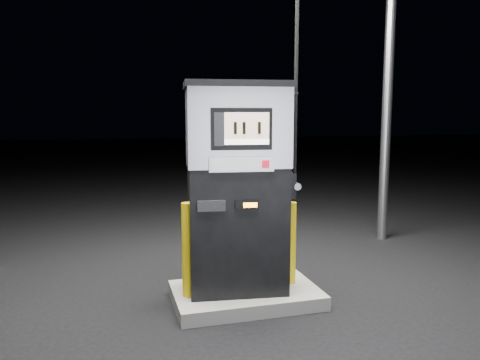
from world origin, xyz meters
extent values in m
plane|color=black|center=(0.00, 0.00, 0.00)|extent=(80.00, 80.00, 0.00)
cube|color=slate|center=(0.00, 0.00, 0.07)|extent=(1.60, 1.00, 0.15)
cylinder|color=gray|center=(3.00, 2.00, 2.25)|extent=(0.16, 0.16, 4.50)
cube|color=black|center=(-0.09, 0.01, 0.84)|extent=(1.11, 0.73, 1.38)
cube|color=#ACACB3|center=(-0.09, 0.01, 1.94)|extent=(1.14, 0.76, 0.83)
cube|color=black|center=(-0.09, 0.01, 2.38)|extent=(1.19, 0.80, 0.07)
cube|color=black|center=(-0.13, -0.31, 1.93)|extent=(0.62, 0.11, 0.42)
cube|color=tan|center=(-0.09, -0.33, 1.97)|extent=(0.45, 0.06, 0.26)
cube|color=white|center=(-0.09, -0.33, 1.81)|extent=(0.45, 0.06, 0.06)
cube|color=#ACACB3|center=(-0.13, -0.31, 1.58)|extent=(0.66, 0.12, 0.15)
cube|color=#929599|center=(-0.14, -0.33, 1.58)|extent=(0.60, 0.08, 0.12)
cube|color=#A40A1C|center=(0.10, -0.36, 1.58)|extent=(0.08, 0.01, 0.08)
cube|color=black|center=(-0.08, -0.31, 1.16)|extent=(0.24, 0.05, 0.10)
cube|color=orange|center=(-0.05, -0.33, 1.16)|extent=(0.14, 0.02, 0.05)
cube|color=black|center=(-0.44, -0.27, 1.16)|extent=(0.29, 0.06, 0.11)
cube|color=black|center=(0.48, -0.06, 1.31)|extent=(0.13, 0.21, 0.27)
cylinder|color=gray|center=(0.54, -0.07, 1.31)|extent=(0.11, 0.25, 0.08)
cylinder|color=black|center=(0.52, -0.12, 3.14)|extent=(0.04, 0.04, 3.41)
cylinder|color=yellow|center=(-0.64, -0.03, 0.66)|extent=(0.15, 0.15, 1.01)
cylinder|color=yellow|center=(0.55, 0.05, 0.62)|extent=(0.15, 0.15, 0.94)
camera|label=1|loc=(-1.41, -4.80, 2.05)|focal=35.00mm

